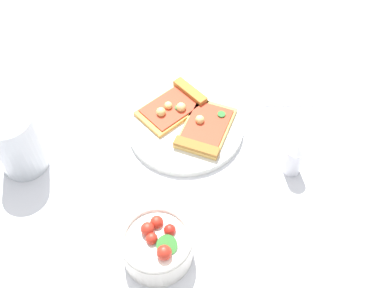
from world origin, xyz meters
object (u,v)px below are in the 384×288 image
paper_napkin (282,79)px  pepper_shaker (294,159)px  soda_glass (17,144)px  pizza_slice_far (174,105)px  salad_bowl (157,245)px  plate (186,125)px  pizza_slice_near (204,130)px

paper_napkin → pepper_shaker: pepper_shaker is taller
soda_glass → pizza_slice_far: bearing=26.4°
salad_bowl → soda_glass: soda_glass is taller
plate → pepper_shaker: size_ratio=3.06×
pizza_slice_near → salad_bowl: salad_bowl is taller
paper_napkin → pepper_shaker: bearing=-91.6°
paper_napkin → plate: bearing=-145.8°
pizza_slice_near → pepper_shaker: 0.17m
pizza_slice_near → salad_bowl: size_ratio=1.33×
plate → paper_napkin: size_ratio=1.46×
pizza_slice_far → pizza_slice_near: bearing=-46.6°
pizza_slice_far → paper_napkin: 0.24m
soda_glass → pepper_shaker: bearing=-0.6°
plate → salad_bowl: bearing=-97.8°
pizza_slice_far → pepper_shaker: 0.26m
plate → pizza_slice_far: size_ratio=1.50×
pizza_slice_near → pepper_shaker: bearing=-25.1°
salad_bowl → paper_napkin: bearing=59.4°
pizza_slice_far → soda_glass: soda_glass is taller
pizza_slice_far → pepper_shaker: size_ratio=2.04×
pizza_slice_near → paper_napkin: 0.23m
pizza_slice_near → salad_bowl: (-0.07, -0.24, 0.01)m
plate → soda_glass: size_ratio=1.83×
plate → pizza_slice_near: 0.04m
pizza_slice_far → salad_bowl: size_ratio=1.33×
pizza_slice_near → salad_bowl: 0.25m
pizza_slice_far → soda_glass: (-0.27, -0.13, 0.04)m
plate → salad_bowl: 0.27m
paper_napkin → pizza_slice_near: bearing=-135.9°
plate → pepper_shaker: pepper_shaker is taller
salad_bowl → pepper_shaker: 0.28m
plate → pizza_slice_far: (-0.02, 0.04, 0.01)m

